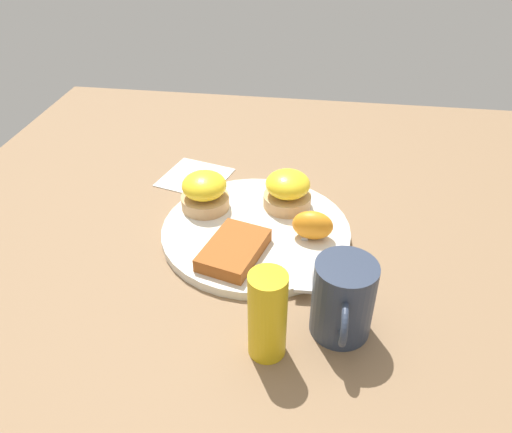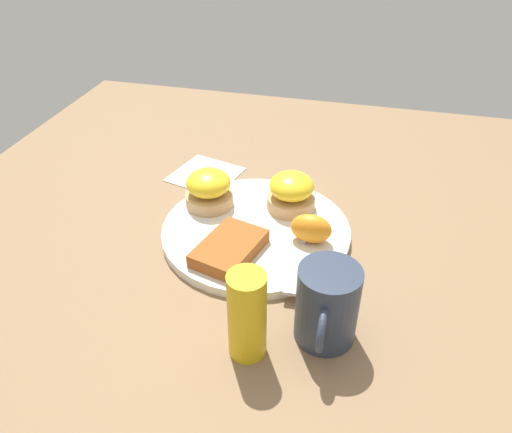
{
  "view_description": "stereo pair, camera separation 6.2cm",
  "coord_description": "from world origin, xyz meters",
  "px_view_note": "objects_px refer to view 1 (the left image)",
  "views": [
    {
      "loc": [
        0.6,
        0.09,
        0.47
      ],
      "look_at": [
        0.0,
        0.0,
        0.03
      ],
      "focal_mm": 35.0,
      "sensor_mm": 36.0,
      "label": 1
    },
    {
      "loc": [
        0.59,
        0.15,
        0.47
      ],
      "look_at": [
        0.0,
        0.0,
        0.03
      ],
      "focal_mm": 35.0,
      "sensor_mm": 36.0,
      "label": 2
    }
  ],
  "objects_px": {
    "orange_wedge": "(313,225)",
    "fork": "(304,243)",
    "cup": "(343,300)",
    "condiment_bottle": "(267,315)",
    "sandwich_benedict_left": "(288,190)",
    "hashbrown_patty": "(234,250)",
    "sandwich_benedict_right": "(205,192)"
  },
  "relations": [
    {
      "from": "hashbrown_patty",
      "to": "fork",
      "type": "height_order",
      "value": "hashbrown_patty"
    },
    {
      "from": "hashbrown_patty",
      "to": "cup",
      "type": "relative_size",
      "value": 1.02
    },
    {
      "from": "sandwich_benedict_right",
      "to": "cup",
      "type": "height_order",
      "value": "cup"
    },
    {
      "from": "hashbrown_patty",
      "to": "cup",
      "type": "distance_m",
      "value": 0.18
    },
    {
      "from": "sandwich_benedict_right",
      "to": "hashbrown_patty",
      "type": "bearing_deg",
      "value": 30.8
    },
    {
      "from": "sandwich_benedict_left",
      "to": "fork",
      "type": "height_order",
      "value": "sandwich_benedict_left"
    },
    {
      "from": "cup",
      "to": "condiment_bottle",
      "type": "relative_size",
      "value": 0.91
    },
    {
      "from": "sandwich_benedict_right",
      "to": "cup",
      "type": "bearing_deg",
      "value": 44.93
    },
    {
      "from": "cup",
      "to": "orange_wedge",
      "type": "bearing_deg",
      "value": -165.13
    },
    {
      "from": "sandwich_benedict_left",
      "to": "condiment_bottle",
      "type": "distance_m",
      "value": 0.28
    },
    {
      "from": "orange_wedge",
      "to": "fork",
      "type": "distance_m",
      "value": 0.03
    },
    {
      "from": "sandwich_benedict_right",
      "to": "orange_wedge",
      "type": "bearing_deg",
      "value": 72.37
    },
    {
      "from": "orange_wedge",
      "to": "condiment_bottle",
      "type": "height_order",
      "value": "condiment_bottle"
    },
    {
      "from": "hashbrown_patty",
      "to": "condiment_bottle",
      "type": "height_order",
      "value": "condiment_bottle"
    },
    {
      "from": "condiment_bottle",
      "to": "orange_wedge",
      "type": "bearing_deg",
      "value": 168.91
    },
    {
      "from": "sandwich_benedict_right",
      "to": "orange_wedge",
      "type": "xyz_separation_m",
      "value": [
        0.06,
        0.17,
        -0.01
      ]
    },
    {
      "from": "hashbrown_patty",
      "to": "orange_wedge",
      "type": "distance_m",
      "value": 0.12
    },
    {
      "from": "sandwich_benedict_left",
      "to": "condiment_bottle",
      "type": "bearing_deg",
      "value": 0.78
    },
    {
      "from": "hashbrown_patty",
      "to": "fork",
      "type": "distance_m",
      "value": 0.1
    },
    {
      "from": "hashbrown_patty",
      "to": "fork",
      "type": "relative_size",
      "value": 0.46
    },
    {
      "from": "sandwich_benedict_right",
      "to": "orange_wedge",
      "type": "distance_m",
      "value": 0.18
    },
    {
      "from": "orange_wedge",
      "to": "cup",
      "type": "distance_m",
      "value": 0.17
    },
    {
      "from": "cup",
      "to": "sandwich_benedict_left",
      "type": "bearing_deg",
      "value": -160.02
    },
    {
      "from": "cup",
      "to": "hashbrown_patty",
      "type": "bearing_deg",
      "value": -124.92
    },
    {
      "from": "fork",
      "to": "cup",
      "type": "xyz_separation_m",
      "value": [
        0.14,
        0.05,
        0.03
      ]
    },
    {
      "from": "hashbrown_patty",
      "to": "orange_wedge",
      "type": "bearing_deg",
      "value": 118.53
    },
    {
      "from": "sandwich_benedict_right",
      "to": "condiment_bottle",
      "type": "relative_size",
      "value": 0.66
    },
    {
      "from": "sandwich_benedict_left",
      "to": "fork",
      "type": "relative_size",
      "value": 0.33
    },
    {
      "from": "sandwich_benedict_left",
      "to": "cup",
      "type": "height_order",
      "value": "cup"
    },
    {
      "from": "hashbrown_patty",
      "to": "orange_wedge",
      "type": "height_order",
      "value": "orange_wedge"
    },
    {
      "from": "sandwich_benedict_right",
      "to": "cup",
      "type": "xyz_separation_m",
      "value": [
        0.22,
        0.22,
        0.01
      ]
    },
    {
      "from": "sandwich_benedict_left",
      "to": "orange_wedge",
      "type": "bearing_deg",
      "value": 29.54
    }
  ]
}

